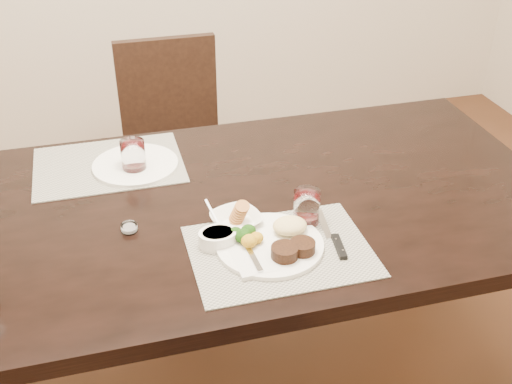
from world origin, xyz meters
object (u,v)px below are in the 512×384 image
object	(u,v)px
dinner_plate	(275,242)
steak_knife	(335,241)
wine_glass_near	(307,209)
far_plate	(135,165)
cracker_bowl	(236,220)
chair_far	(174,136)

from	to	relation	value
dinner_plate	steak_knife	world-z (taller)	dinner_plate
wine_glass_near	far_plate	distance (m)	0.60
dinner_plate	steak_knife	xyz separation A→B (m)	(0.16, -0.02, -0.01)
dinner_plate	cracker_bowl	distance (m)	0.14
far_plate	chair_far	bearing A→B (deg)	72.43
chair_far	wine_glass_near	bearing A→B (deg)	-79.26
cracker_bowl	far_plate	world-z (taller)	cracker_bowl
wine_glass_near	far_plate	world-z (taller)	wine_glass_near
chair_far	steak_knife	world-z (taller)	chair_far
wine_glass_near	far_plate	bearing A→B (deg)	134.19
steak_knife	cracker_bowl	size ratio (longest dim) A/B	1.44
chair_far	wine_glass_near	distance (m)	1.15
dinner_plate	chair_far	bearing A→B (deg)	74.49
steak_knife	wine_glass_near	xyz separation A→B (m)	(-0.04, 0.11, 0.04)
chair_far	steak_knife	distance (m)	1.26
chair_far	far_plate	xyz separation A→B (m)	(-0.21, -0.66, 0.26)
chair_far	cracker_bowl	size ratio (longest dim) A/B	5.55
steak_knife	far_plate	world-z (taller)	same
dinner_plate	cracker_bowl	xyz separation A→B (m)	(-0.07, 0.12, 0.00)
far_plate	cracker_bowl	bearing A→B (deg)	-59.82
dinner_plate	far_plate	world-z (taller)	dinner_plate
cracker_bowl	wine_glass_near	distance (m)	0.19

